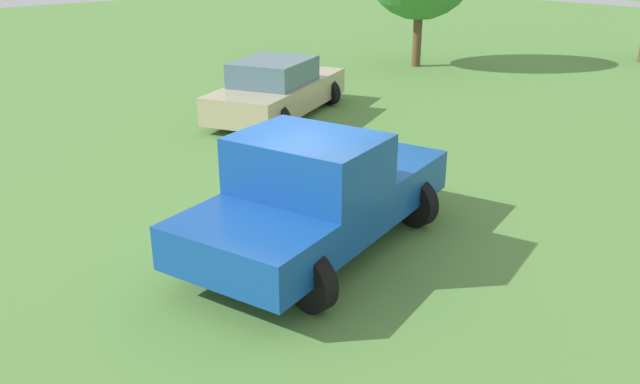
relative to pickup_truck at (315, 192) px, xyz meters
name	(u,v)px	position (x,y,z in m)	size (l,w,h in m)	color
ground_plane	(296,238)	(0.53, -0.07, -0.94)	(80.00, 80.00, 0.00)	#54843D
pickup_truck	(315,192)	(0.00, 0.00, 0.00)	(3.18, 5.08, 1.81)	black
sedan_near	(277,90)	(6.49, -4.53, -0.25)	(3.67, 5.09, 1.48)	black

